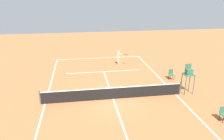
{
  "coord_description": "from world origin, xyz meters",
  "views": [
    {
      "loc": [
        2.38,
        14.58,
        7.63
      ],
      "look_at": [
        -0.58,
        -4.29,
        0.8
      ],
      "focal_mm": 34.66,
      "sensor_mm": 36.0,
      "label": 1
    }
  ],
  "objects_px": {
    "player_serving": "(119,56)",
    "courtside_chair_mid": "(171,74)",
    "courtside_chair_near": "(224,113)",
    "umpire_chair": "(189,74)",
    "tennis_ball": "(109,67)"
  },
  "relations": [
    {
      "from": "umpire_chair",
      "to": "courtside_chair_near",
      "type": "height_order",
      "value": "umpire_chair"
    },
    {
      "from": "player_serving",
      "to": "courtside_chair_mid",
      "type": "relative_size",
      "value": 1.71
    },
    {
      "from": "tennis_ball",
      "to": "courtside_chair_mid",
      "type": "relative_size",
      "value": 0.07
    },
    {
      "from": "umpire_chair",
      "to": "player_serving",
      "type": "bearing_deg",
      "value": -62.94
    },
    {
      "from": "umpire_chair",
      "to": "tennis_ball",
      "type": "bearing_deg",
      "value": -54.22
    },
    {
      "from": "player_serving",
      "to": "courtside_chair_mid",
      "type": "height_order",
      "value": "player_serving"
    },
    {
      "from": "tennis_ball",
      "to": "courtside_chair_near",
      "type": "height_order",
      "value": "courtside_chair_near"
    },
    {
      "from": "player_serving",
      "to": "courtside_chair_mid",
      "type": "xyz_separation_m",
      "value": [
        -4.0,
        5.11,
        -0.43
      ]
    },
    {
      "from": "courtside_chair_near",
      "to": "courtside_chair_mid",
      "type": "relative_size",
      "value": 1.0
    },
    {
      "from": "tennis_ball",
      "to": "courtside_chair_mid",
      "type": "distance_m",
      "value": 6.92
    },
    {
      "from": "player_serving",
      "to": "umpire_chair",
      "type": "xyz_separation_m",
      "value": [
        -4.09,
        8.0,
        0.64
      ]
    },
    {
      "from": "courtside_chair_near",
      "to": "courtside_chair_mid",
      "type": "distance_m",
      "value": 7.13
    },
    {
      "from": "player_serving",
      "to": "courtside_chair_near",
      "type": "bearing_deg",
      "value": 40.62
    },
    {
      "from": "courtside_chair_near",
      "to": "courtside_chair_mid",
      "type": "bearing_deg",
      "value": -86.85
    },
    {
      "from": "player_serving",
      "to": "courtside_chair_near",
      "type": "height_order",
      "value": "player_serving"
    }
  ]
}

